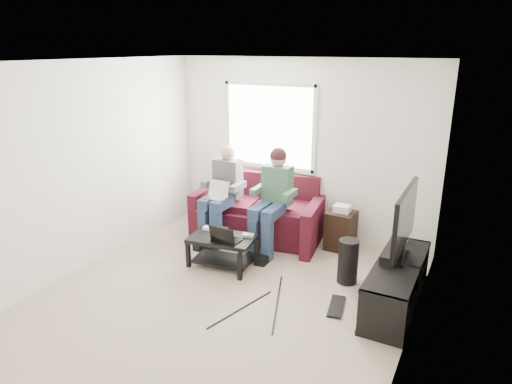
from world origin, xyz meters
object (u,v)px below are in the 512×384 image
at_px(coffee_table, 222,245).
at_px(tv, 404,221).
at_px(sofa, 258,214).
at_px(end_table, 341,229).
at_px(subwoofer, 348,261).
at_px(tv_stand, 396,286).

xyz_separation_m(coffee_table, tv, (2.18, 0.18, 0.67)).
height_order(sofa, end_table, sofa).
distance_m(coffee_table, tv, 2.29).
distance_m(sofa, subwoofer, 1.81).
bearing_deg(tv, coffee_table, -175.40).
xyz_separation_m(coffee_table, end_table, (1.19, 1.23, -0.01)).
bearing_deg(subwoofer, end_table, 112.43).
relative_size(coffee_table, tv_stand, 0.58).
height_order(sofa, tv_stand, sofa).
relative_size(tv_stand, tv, 1.39).
distance_m(sofa, tv, 2.52).
distance_m(coffee_table, end_table, 1.71).
xyz_separation_m(sofa, tv, (2.24, -0.95, 0.63)).
distance_m(tv_stand, tv, 0.75).
xyz_separation_m(subwoofer, end_table, (-0.37, 0.90, 0.02)).
height_order(tv_stand, subwoofer, subwoofer).
bearing_deg(subwoofer, coffee_table, -167.92).
distance_m(tv_stand, subwoofer, 0.68).
distance_m(sofa, end_table, 1.26).
relative_size(tv_stand, end_table, 2.36).
relative_size(tv, subwoofer, 2.00).
height_order(subwoofer, end_table, end_table).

